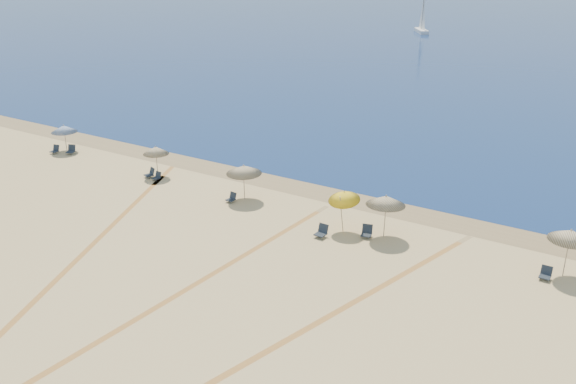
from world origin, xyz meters
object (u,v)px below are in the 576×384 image
at_px(chair_3, 157,177).
at_px(chair_4, 232,198).
at_px(umbrella_4, 386,200).
at_px(chair_2, 150,173).
at_px(umbrella_1, 156,150).
at_px(chair_6, 367,232).
at_px(umbrella_3, 344,196).
at_px(chair_0, 55,150).
at_px(chair_1, 71,150).
at_px(umbrella_5, 570,235).
at_px(umbrella_0, 64,129).
at_px(sailboat_1, 423,18).
at_px(chair_7, 546,274).
at_px(chair_5, 322,231).
at_px(umbrella_2, 244,170).

relative_size(chair_3, chair_4, 0.93).
height_order(umbrella_4, chair_2, umbrella_4).
relative_size(umbrella_1, chair_6, 2.80).
xyz_separation_m(umbrella_3, chair_2, (-16.01, 0.65, -1.90)).
distance_m(umbrella_3, umbrella_4, 2.45).
xyz_separation_m(chair_0, chair_1, (1.22, 0.59, 0.02)).
bearing_deg(chair_0, umbrella_5, -7.41).
height_order(umbrella_3, umbrella_4, umbrella_3).
bearing_deg(umbrella_4, umbrella_0, 177.89).
bearing_deg(umbrella_0, umbrella_1, -2.55).
xyz_separation_m(umbrella_3, sailboat_1, (-27.54, 87.50, 0.57)).
height_order(chair_0, chair_2, chair_2).
relative_size(umbrella_5, chair_0, 3.66).
bearing_deg(chair_7, umbrella_1, 179.15).
height_order(umbrella_0, umbrella_3, umbrella_3).
bearing_deg(chair_5, umbrella_1, 174.09).
distance_m(umbrella_1, umbrella_3, 15.77).
height_order(umbrella_1, umbrella_4, umbrella_4).
bearing_deg(umbrella_2, umbrella_3, -6.49).
relative_size(umbrella_3, chair_6, 3.25).
bearing_deg(umbrella_4, chair_4, -177.49).
bearing_deg(sailboat_1, chair_6, -104.86).
relative_size(umbrella_0, chair_2, 2.65).
distance_m(chair_2, chair_5, 15.47).
distance_m(umbrella_1, umbrella_4, 18.13).
relative_size(chair_5, sailboat_1, 0.08).
bearing_deg(chair_5, sailboat_1, 110.31).
bearing_deg(umbrella_4, umbrella_1, 178.14).
distance_m(umbrella_4, chair_4, 10.80).
distance_m(umbrella_5, chair_2, 28.09).
bearing_deg(chair_5, umbrella_4, 35.45).
bearing_deg(chair_5, umbrella_3, 67.62).
distance_m(umbrella_2, chair_2, 8.44).
height_order(umbrella_0, chair_1, umbrella_0).
xyz_separation_m(umbrella_2, chair_6, (9.32, -0.90, -1.77)).
bearing_deg(umbrella_2, sailboat_1, 102.86).
height_order(umbrella_3, chair_7, umbrella_3).
distance_m(umbrella_5, chair_7, 2.28).
xyz_separation_m(umbrella_0, umbrella_4, (28.59, -1.05, 0.39)).
bearing_deg(umbrella_1, chair_7, -1.63).
bearing_deg(chair_2, umbrella_1, 80.94).
bearing_deg(umbrella_1, umbrella_3, -4.08).
distance_m(umbrella_2, chair_6, 9.53).
relative_size(umbrella_1, umbrella_5, 0.88).
height_order(umbrella_2, sailboat_1, sailboat_1).
bearing_deg(chair_3, chair_7, 3.75).
bearing_deg(chair_4, chair_6, 6.94).
xyz_separation_m(umbrella_3, chair_0, (-26.51, 0.70, -1.91)).
distance_m(umbrella_0, umbrella_3, 26.25).
height_order(chair_0, chair_1, chair_1).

